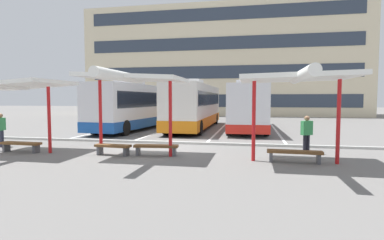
# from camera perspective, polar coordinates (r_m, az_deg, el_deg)

# --- Properties ---
(ground_plane) EXTENTS (160.00, 160.00, 0.00)m
(ground_plane) POSITION_cam_1_polar(r_m,az_deg,el_deg) (14.50, -6.93, -5.43)
(ground_plane) COLOR slate
(terminal_building) EXTENTS (39.18, 11.55, 18.15)m
(terminal_building) POSITION_cam_1_polar(r_m,az_deg,el_deg) (47.75, 5.75, 10.36)
(terminal_building) COLOR beige
(terminal_building) RESTS_ON ground
(coach_bus_0) EXTENTS (3.48, 12.14, 3.76)m
(coach_bus_0) POSITION_cam_1_polar(r_m,az_deg,el_deg) (24.46, -9.84, 2.51)
(coach_bus_0) COLOR silver
(coach_bus_0) RESTS_ON ground
(coach_bus_1) EXTENTS (2.57, 12.48, 3.78)m
(coach_bus_1) POSITION_cam_1_polar(r_m,az_deg,el_deg) (24.45, 0.59, 2.55)
(coach_bus_1) COLOR silver
(coach_bus_1) RESTS_ON ground
(coach_bus_2) EXTENTS (2.93, 11.92, 3.67)m
(coach_bus_2) POSITION_cam_1_polar(r_m,az_deg,el_deg) (24.18, 10.13, 2.42)
(coach_bus_2) COLOR silver
(coach_bus_2) RESTS_ON ground
(lane_stripe_0) EXTENTS (0.16, 14.00, 0.01)m
(lane_stripe_0) POSITION_cam_1_polar(r_m,az_deg,el_deg) (25.48, -13.73, -1.46)
(lane_stripe_0) COLOR white
(lane_stripe_0) RESTS_ON ground
(lane_stripe_1) EXTENTS (0.16, 14.00, 0.01)m
(lane_stripe_1) POSITION_cam_1_polar(r_m,az_deg,el_deg) (24.05, -4.72, -1.68)
(lane_stripe_1) COLOR white
(lane_stripe_1) RESTS_ON ground
(lane_stripe_2) EXTENTS (0.16, 14.00, 0.01)m
(lane_stripe_2) POSITION_cam_1_polar(r_m,az_deg,el_deg) (23.28, 5.15, -1.87)
(lane_stripe_2) COLOR white
(lane_stripe_2) RESTS_ON ground
(lane_stripe_3) EXTENTS (0.16, 14.00, 0.01)m
(lane_stripe_3) POSITION_cam_1_polar(r_m,az_deg,el_deg) (23.23, 15.38, -2.01)
(lane_stripe_3) COLOR white
(lane_stripe_3) RESTS_ON ground
(waiting_shelter_0) EXTENTS (3.72, 4.93, 3.16)m
(waiting_shelter_0) POSITION_cam_1_polar(r_m,az_deg,el_deg) (15.27, -29.90, 5.43)
(waiting_shelter_0) COLOR red
(waiting_shelter_0) RESTS_ON ground
(bench_0) EXTENTS (1.88, 0.51, 0.45)m
(bench_0) POSITION_cam_1_polar(r_m,az_deg,el_deg) (15.52, -29.15, -4.01)
(bench_0) COLOR brown
(bench_0) RESTS_ON ground
(waiting_shelter_1) EXTENTS (4.07, 4.76, 3.39)m
(waiting_shelter_1) POSITION_cam_1_polar(r_m,az_deg,el_deg) (12.72, -11.13, 7.39)
(waiting_shelter_1) COLOR red
(waiting_shelter_1) RESTS_ON ground
(bench_1) EXTENTS (1.56, 0.55, 0.45)m
(bench_1) POSITION_cam_1_polar(r_m,az_deg,el_deg) (13.29, -14.45, -4.93)
(bench_1) COLOR brown
(bench_1) RESTS_ON ground
(bench_2) EXTENTS (1.86, 0.60, 0.45)m
(bench_2) POSITION_cam_1_polar(r_m,az_deg,el_deg) (12.87, -6.67, -5.09)
(bench_2) COLOR brown
(bench_2) RESTS_ON ground
(waiting_shelter_2) EXTENTS (3.98, 5.03, 3.28)m
(waiting_shelter_2) POSITION_cam_1_polar(r_m,az_deg,el_deg) (11.64, 18.91, 7.19)
(waiting_shelter_2) COLOR red
(waiting_shelter_2) RESTS_ON ground
(bench_3) EXTENTS (2.00, 0.53, 0.45)m
(bench_3) POSITION_cam_1_polar(r_m,az_deg,el_deg) (12.02, 18.47, -5.89)
(bench_3) COLOR brown
(bench_3) RESTS_ON ground
(platform_kerb) EXTENTS (44.00, 0.24, 0.12)m
(platform_kerb) POSITION_cam_1_polar(r_m,az_deg,el_deg) (16.33, -4.83, -4.15)
(platform_kerb) COLOR #ADADA8
(platform_kerb) RESTS_ON ground
(waiting_passenger_0) EXTENTS (0.29, 0.50, 1.65)m
(waiting_passenger_0) POSITION_cam_1_polar(r_m,az_deg,el_deg) (17.72, -31.94, -1.21)
(waiting_passenger_0) COLOR #33384C
(waiting_passenger_0) RESTS_ON ground
(waiting_passenger_1) EXTENTS (0.52, 0.42, 1.63)m
(waiting_passenger_1) POSITION_cam_1_polar(r_m,az_deg,el_deg) (14.04, 20.49, -2.08)
(waiting_passenger_1) COLOR black
(waiting_passenger_1) RESTS_ON ground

